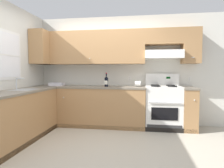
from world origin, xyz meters
The scene contains 9 objects.
ground_plane centered at (0.00, 0.00, 0.00)m, with size 7.04×7.04×0.00m, color #B2AA99.
wall_back centered at (0.39, 1.53, 1.48)m, with size 4.68×0.57×2.55m.
wall_left centered at (-1.59, 0.23, 1.34)m, with size 0.47×4.00×2.55m.
counter_back_run centered at (-0.04, 1.24, 0.45)m, with size 3.60×0.65×0.91m.
counter_left_run centered at (-1.24, 0.00, 0.46)m, with size 0.63×1.91×1.13m.
stove centered at (1.38, 1.25, 0.48)m, with size 0.76×0.62×1.20m.
wine_bottle centered at (0.14, 1.17, 1.03)m, with size 0.08×0.08×0.31m.
bowl centered at (-1.11, 1.34, 0.93)m, with size 0.33×0.24×0.07m.
paper_towel_roll centered at (0.83, 1.34, 0.97)m, with size 0.13×0.12×0.12m.
Camera 1 is at (0.91, -3.08, 1.24)m, focal length 31.13 mm.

